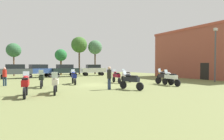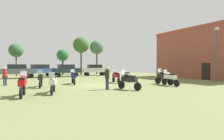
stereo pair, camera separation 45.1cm
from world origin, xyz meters
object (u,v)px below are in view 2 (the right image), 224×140
car_4 (40,70)px  motorcycle_7 (129,80)px  person_1 (107,76)px  tree_4 (63,55)px  motorcycle_10 (164,77)px  tree_6 (16,51)px  motorcycle_6 (41,79)px  car_5 (17,70)px  motorcycle_3 (73,77)px  lamp_post (216,51)px  motorcycle_9 (116,76)px  motorcycle_4 (170,78)px  motorcycle_8 (126,75)px  car_2 (95,69)px  person_2 (5,75)px  tree_1 (81,45)px  tree_2 (97,48)px  car_1 (66,70)px  motorcycle_1 (23,84)px  motorcycle_5 (53,83)px  brick_building (206,53)px  motorcycle_2 (164,74)px

car_4 → motorcycle_7: bearing=-178.1°
person_1 → tree_4: (2.08, 22.32, 2.71)m
motorcycle_10 → tree_6: tree_6 is taller
motorcycle_6 → car_5: 12.72m
motorcycle_3 → motorcycle_10: (7.60, -4.58, 0.01)m
lamp_post → motorcycle_9: bearing=156.1°
tree_4 → tree_6: bearing=171.4°
motorcycle_4 → person_1: 6.25m
motorcycle_8 → tree_6: tree_6 is taller
car_2 → person_1: size_ratio=2.56×
motorcycle_3 → person_1: person_1 is taller
car_4 → person_2: size_ratio=2.71×
tree_1 → tree_2: size_ratio=1.08×
car_5 → car_1: bearing=-87.4°
motorcycle_1 → tree_2: size_ratio=0.30×
lamp_post → car_1: bearing=124.4°
motorcycle_7 → person_1: bearing=133.2°
motorcycle_6 → tree_6: tree_6 is taller
car_1 → tree_1: tree_1 is taller
motorcycle_9 → car_1: 13.19m
motorcycle_5 → car_2: car_2 is taller
motorcycle_5 → tree_6: tree_6 is taller
car_4 → car_5: (-3.17, -0.72, 0.00)m
motorcycle_1 → motorcycle_8: size_ratio=0.95×
motorcycle_10 → tree_6: bearing=109.1°
brick_building → motorcycle_1: size_ratio=6.80×
brick_building → motorcycle_5: (-22.38, -3.92, -2.89)m
motorcycle_6 → motorcycle_8: motorcycle_6 is taller
motorcycle_6 → motorcycle_10: size_ratio=1.03×
motorcycle_5 → motorcycle_10: size_ratio=1.02×
motorcycle_10 → person_2: (-13.46, 6.24, 0.25)m
motorcycle_7 → car_1: (-0.06, 18.04, 0.46)m
lamp_post → tree_2: bearing=99.9°
motorcycle_6 → car_1: bearing=-101.1°
motorcycle_7 → motorcycle_8: size_ratio=0.95×
car_2 → tree_2: bearing=-19.9°
lamp_post → tree_6: bearing=128.8°
motorcycle_10 → car_4: car_4 is taller
motorcycle_1 → motorcycle_3: motorcycle_1 is taller
motorcycle_8 → motorcycle_5: bearing=-148.0°
motorcycle_9 → person_2: bearing=175.5°
person_1 → tree_4: tree_4 is taller
car_2 → motorcycle_5: bearing=157.2°
brick_building → motorcycle_6: size_ratio=6.66×
motorcycle_8 → person_2: person_2 is taller
car_2 → motorcycle_6: bearing=149.9°
motorcycle_2 → tree_4: size_ratio=0.45×
motorcycle_9 → car_5: 15.39m
motorcycle_5 → tree_6: bearing=-69.5°
motorcycle_4 → person_1: (-6.23, 0.44, 0.32)m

